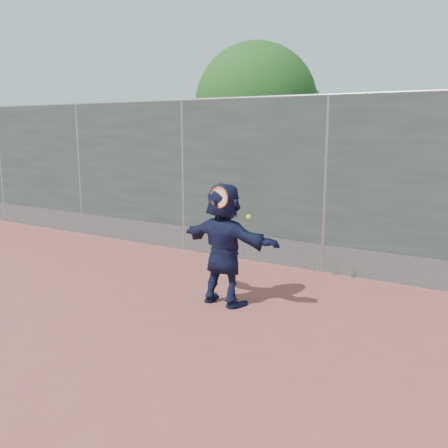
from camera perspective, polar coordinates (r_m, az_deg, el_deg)
The scene contains 6 objects.
ground at distance 5.98m, azimuth -1.50°, elevation -13.46°, with size 80.00×80.00×0.00m, color #9E4C42.
player at distance 6.98m, azimuth -0.00°, elevation -2.33°, with size 1.61×0.51×1.73m, color #15193A.
fence at distance 8.62m, azimuth 11.54°, elevation 4.81°, with size 20.00×0.06×3.03m.
swing_action at distance 6.65m, azimuth -0.23°, elevation 2.68°, with size 0.61×0.13×0.51m.
tree_left at distance 12.54m, azimuth 4.41°, elevation 13.06°, with size 3.15×3.00×4.53m.
weed_clump at distance 8.68m, azimuth 12.72°, elevation -4.94°, with size 0.68×0.07×0.30m.
Camera 1 is at (3.03, -4.52, 2.47)m, focal length 40.00 mm.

